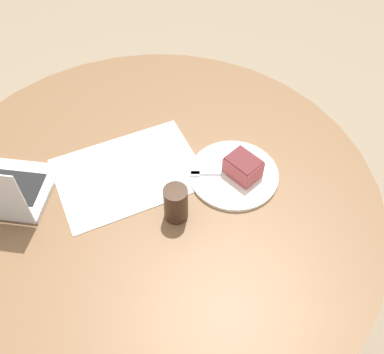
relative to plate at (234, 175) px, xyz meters
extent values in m
plane|color=gray|center=(0.25, -0.04, -0.75)|extent=(12.00, 12.00, 0.00)
cylinder|color=brown|center=(0.25, -0.04, -0.74)|extent=(0.57, 0.57, 0.02)
cylinder|color=brown|center=(0.25, -0.04, -0.38)|extent=(0.14, 0.14, 0.70)
cylinder|color=brown|center=(0.25, -0.04, -0.02)|extent=(1.32, 1.32, 0.03)
cube|color=white|center=(0.28, -0.14, 0.00)|extent=(0.42, 0.30, 0.00)
cylinder|color=silver|center=(0.00, 0.00, 0.00)|extent=(0.26, 0.26, 0.01)
cube|color=#B74C51|center=(-0.02, 0.01, 0.04)|extent=(0.10, 0.11, 0.06)
cube|color=maroon|center=(-0.02, 0.01, 0.07)|extent=(0.10, 0.11, 0.00)
cube|color=silver|center=(0.04, -0.02, 0.01)|extent=(0.16, 0.08, 0.00)
cube|color=silver|center=(0.10, -0.05, 0.01)|extent=(0.04, 0.04, 0.00)
cylinder|color=#3D2619|center=(0.21, 0.06, 0.05)|extent=(0.07, 0.07, 0.11)
cube|color=silver|center=(0.63, -0.24, 0.00)|extent=(0.36, 0.33, 0.02)
camera|label=1|loc=(0.46, 0.70, 1.02)|focal=42.00mm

